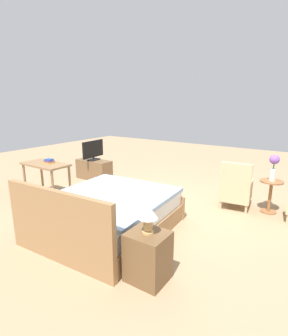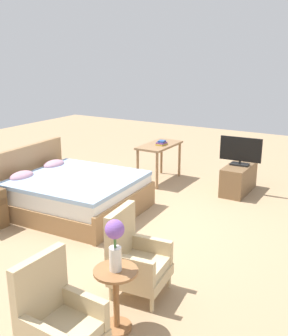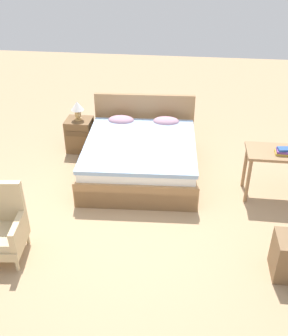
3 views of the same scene
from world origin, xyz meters
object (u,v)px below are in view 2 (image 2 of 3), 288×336
object	(u,v)px
bed	(71,193)
tv_stand	(239,179)
armchair_by_window_left	(58,323)
flower_vase	(115,240)
tv_flatscreen	(241,151)
book_stack	(162,143)
armchair_by_window_right	(135,260)
side_table	(116,292)
vanity_desk	(159,150)

from	to	relation	value
bed	tv_stand	world-z (taller)	bed
armchair_by_window_left	flower_vase	size ratio (longest dim) A/B	1.93
tv_stand	tv_flatscreen	world-z (taller)	tv_flatscreen
book_stack	armchair_by_window_left	bearing A→B (deg)	-161.20
bed	armchair_by_window_right	bearing A→B (deg)	-123.69
side_table	tv_stand	distance (m)	4.22
side_table	vanity_desk	bearing A→B (deg)	23.85
flower_vase	vanity_desk	size ratio (longest dim) A/B	0.46
tv_stand	vanity_desk	world-z (taller)	vanity_desk
armchair_by_window_left	book_stack	size ratio (longest dim) A/B	4.22
bed	side_table	size ratio (longest dim) A/B	3.51
armchair_by_window_left	armchair_by_window_right	world-z (taller)	same
armchair_by_window_left	tv_flatscreen	xyz separation A→B (m)	(4.79, 0.07, 0.40)
tv_flatscreen	tv_stand	bearing A→B (deg)	-176.69
tv_flatscreen	armchair_by_window_left	bearing A→B (deg)	-179.13
armchair_by_window_right	flower_vase	bearing A→B (deg)	-164.64
vanity_desk	book_stack	xyz separation A→B (m)	(-0.04, -0.07, 0.15)
armchair_by_window_right	side_table	size ratio (longest dim) A/B	1.52
side_table	book_stack	xyz separation A→B (m)	(4.00, 1.72, 0.40)
bed	tv_stand	size ratio (longest dim) A/B	2.21
side_table	tv_stand	size ratio (longest dim) A/B	0.63
vanity_desk	tv_flatscreen	bearing A→B (deg)	-83.88
armchair_by_window_left	bed	bearing A→B (deg)	39.31
armchair_by_window_right	side_table	bearing A→B (deg)	-164.64
armchair_by_window_left	tv_stand	size ratio (longest dim) A/B	0.96
armchair_by_window_right	tv_flatscreen	size ratio (longest dim) A/B	1.24
tv_stand	book_stack	world-z (taller)	book_stack
armchair_by_window_right	tv_flatscreen	world-z (taller)	tv_flatscreen
tv_stand	book_stack	distance (m)	1.59
tv_stand	tv_flatscreen	bearing A→B (deg)	3.31
tv_flatscreen	book_stack	size ratio (longest dim) A/B	3.40
armchair_by_window_right	tv_flatscreen	xyz separation A→B (m)	(3.64, 0.07, 0.40)
book_stack	armchair_by_window_right	bearing A→B (deg)	-155.51
armchair_by_window_right	flower_vase	world-z (taller)	flower_vase
armchair_by_window_right	flower_vase	xyz separation A→B (m)	(-0.58, -0.16, 0.52)
side_table	tv_flatscreen	bearing A→B (deg)	3.14
tv_stand	flower_vase	bearing A→B (deg)	-176.86
bed	flower_vase	xyz separation A→B (m)	(-1.97, -2.25, 0.60)
armchair_by_window_right	tv_stand	distance (m)	3.64
armchair_by_window_left	side_table	world-z (taller)	armchair_by_window_left
bed	flower_vase	size ratio (longest dim) A/B	4.45
armchair_by_window_left	flower_vase	xyz separation A→B (m)	(0.58, -0.16, 0.52)
vanity_desk	armchair_by_window_right	bearing A→B (deg)	-154.83
tv_stand	armchair_by_window_left	bearing A→B (deg)	-179.13
armchair_by_window_right	book_stack	world-z (taller)	armchair_by_window_right
vanity_desk	bed	bearing A→B (deg)	167.53
flower_vase	armchair_by_window_left	bearing A→B (deg)	164.73
book_stack	flower_vase	bearing A→B (deg)	-156.76
flower_vase	book_stack	world-z (taller)	flower_vase
side_table	bed	bearing A→B (deg)	48.77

